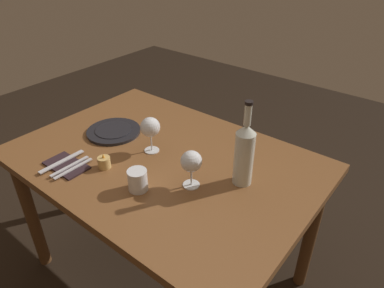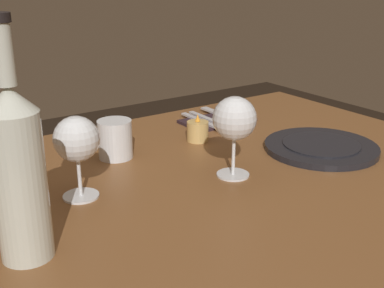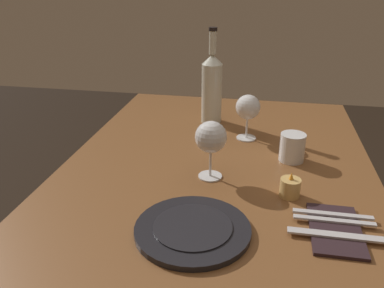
% 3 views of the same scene
% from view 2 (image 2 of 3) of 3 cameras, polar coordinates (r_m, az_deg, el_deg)
% --- Properties ---
extents(dining_table, '(1.30, 0.90, 0.74)m').
position_cam_2_polar(dining_table, '(1.01, 0.82, -9.07)').
color(dining_table, brown).
rests_on(dining_table, ground).
extents(wine_glass_left, '(0.08, 0.08, 0.15)m').
position_cam_2_polar(wine_glass_left, '(0.90, -13.10, 0.33)').
color(wine_glass_left, white).
rests_on(wine_glass_left, dining_table).
extents(wine_glass_right, '(0.09, 0.09, 0.16)m').
position_cam_2_polar(wine_glass_right, '(0.97, 4.90, 2.73)').
color(wine_glass_right, white).
rests_on(wine_glass_right, dining_table).
extents(wine_bottle, '(0.08, 0.08, 0.34)m').
position_cam_2_polar(wine_bottle, '(0.72, -19.31, -2.92)').
color(wine_bottle, silver).
rests_on(wine_bottle, dining_table).
extents(water_tumbler, '(0.07, 0.07, 0.08)m').
position_cam_2_polar(water_tumbler, '(1.10, -8.79, 0.38)').
color(water_tumbler, white).
rests_on(water_tumbler, dining_table).
extents(votive_candle, '(0.05, 0.05, 0.07)m').
position_cam_2_polar(votive_candle, '(1.19, 0.65, 1.42)').
color(votive_candle, '#DBB266').
rests_on(votive_candle, dining_table).
extents(dinner_plate, '(0.26, 0.26, 0.02)m').
position_cam_2_polar(dinner_plate, '(1.17, 14.57, -0.34)').
color(dinner_plate, black).
rests_on(dinner_plate, dining_table).
extents(folded_napkin, '(0.19, 0.11, 0.01)m').
position_cam_2_polar(folded_napkin, '(1.34, 2.91, 2.71)').
color(folded_napkin, '#2D1E23').
rests_on(folded_napkin, dining_table).
extents(fork_inner, '(0.01, 0.18, 0.00)m').
position_cam_2_polar(fork_inner, '(1.33, 2.06, 2.80)').
color(fork_inner, silver).
rests_on(fork_inner, folded_napkin).
extents(fork_outer, '(0.01, 0.18, 0.00)m').
position_cam_2_polar(fork_outer, '(1.31, 1.19, 2.62)').
color(fork_outer, silver).
rests_on(fork_outer, folded_napkin).
extents(table_knife, '(0.02, 0.21, 0.00)m').
position_cam_2_polar(table_knife, '(1.36, 3.92, 3.18)').
color(table_knife, silver).
rests_on(table_knife, folded_napkin).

